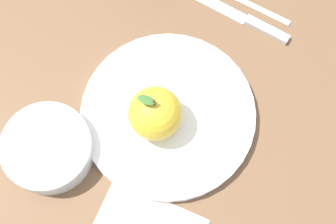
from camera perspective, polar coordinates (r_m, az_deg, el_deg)
The scene contains 5 objects.
ground_plane at distance 0.70m, azimuth 2.71°, elevation 1.83°, with size 2.40×2.40×0.00m, color brown.
dinner_plate at distance 0.68m, azimuth 0.00°, elevation -0.25°, with size 0.25×0.25×0.02m.
apple at distance 0.63m, azimuth -1.59°, elevation -0.17°, with size 0.07×0.07×0.09m.
side_bowl at distance 0.67m, azimuth -14.53°, elevation -4.25°, with size 0.13×0.13×0.04m.
knife at distance 0.76m, azimuth 9.44°, elevation 11.16°, with size 0.18×0.07×0.01m.
Camera 1 is at (-0.02, 0.24, 0.65)m, focal length 49.77 mm.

